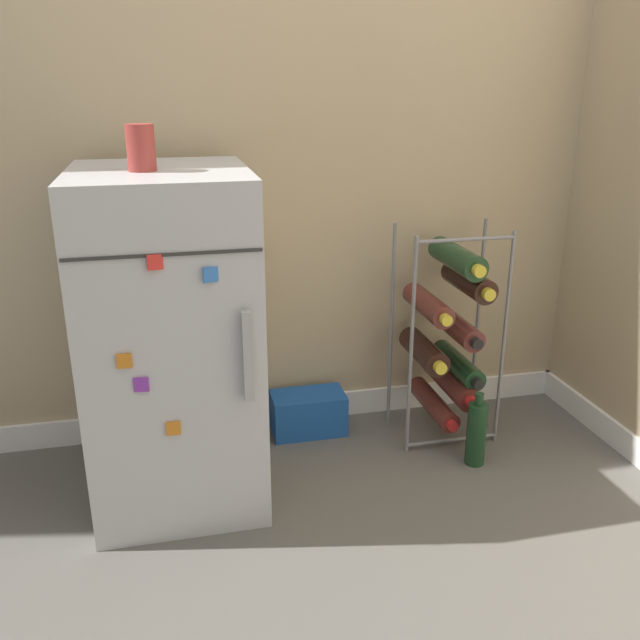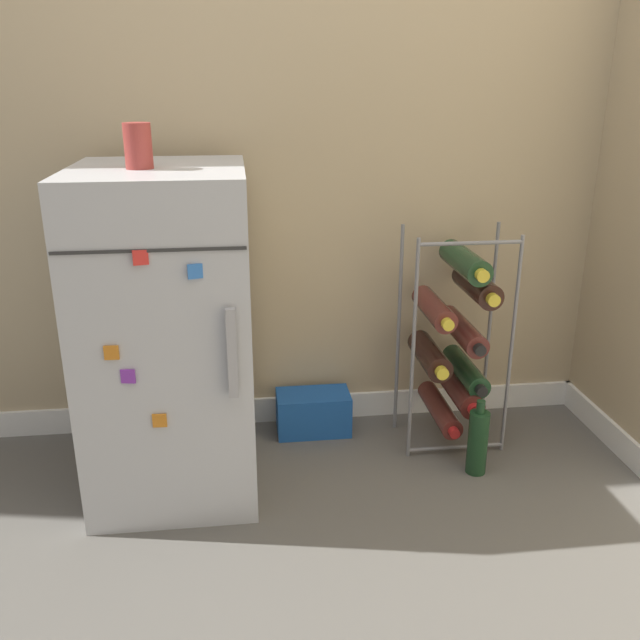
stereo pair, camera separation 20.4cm
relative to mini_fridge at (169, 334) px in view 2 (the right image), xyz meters
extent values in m
plane|color=#56544F|center=(0.52, -0.32, -0.47)|extent=(14.00, 14.00, 0.00)
cube|color=tan|center=(0.52, 0.36, 0.78)|extent=(6.80, 0.06, 2.50)
cube|color=white|center=(0.52, 0.32, -0.42)|extent=(6.80, 0.01, 0.09)
cube|color=#B7BABF|center=(0.00, 0.00, 0.00)|extent=(0.46, 0.54, 0.94)
cube|color=#2D2D2D|center=(0.00, -0.27, 0.31)|extent=(0.45, 0.00, 0.01)
cube|color=#9E9EA3|center=(0.18, -0.29, 0.05)|extent=(0.02, 0.02, 0.23)
cube|color=purple|center=(-0.08, -0.27, -0.01)|extent=(0.04, 0.01, 0.04)
cube|color=orange|center=(-0.11, -0.27, 0.06)|extent=(0.04, 0.01, 0.04)
cube|color=red|center=(-0.02, -0.27, 0.29)|extent=(0.04, 0.01, 0.04)
cube|color=blue|center=(0.10, -0.27, 0.26)|extent=(0.04, 0.02, 0.04)
cube|color=orange|center=(-0.01, -0.27, -0.13)|extent=(0.04, 0.01, 0.04)
cylinder|color=slate|center=(0.73, 0.03, -0.11)|extent=(0.01, 0.01, 0.72)
cylinder|color=slate|center=(1.04, 0.03, -0.11)|extent=(0.01, 0.01, 0.72)
cylinder|color=slate|center=(0.73, 0.22, -0.11)|extent=(0.01, 0.01, 0.72)
cylinder|color=slate|center=(1.04, 0.22, -0.11)|extent=(0.01, 0.01, 0.72)
cylinder|color=slate|center=(0.89, 0.03, -0.45)|extent=(0.32, 0.01, 0.01)
cylinder|color=slate|center=(0.89, 0.03, 0.23)|extent=(0.32, 0.01, 0.01)
cylinder|color=#56231E|center=(0.85, 0.12, -0.36)|extent=(0.07, 0.30, 0.07)
cylinder|color=red|center=(0.85, -0.04, -0.36)|extent=(0.03, 0.02, 0.03)
cylinder|color=#56231E|center=(0.91, 0.12, -0.28)|extent=(0.08, 0.30, 0.08)
cylinder|color=red|center=(0.91, -0.04, -0.28)|extent=(0.04, 0.02, 0.04)
cylinder|color=#19381E|center=(0.93, 0.12, -0.22)|extent=(0.07, 0.29, 0.07)
cylinder|color=black|center=(0.93, -0.03, -0.22)|extent=(0.03, 0.02, 0.03)
cylinder|color=black|center=(0.81, 0.12, -0.16)|extent=(0.08, 0.26, 0.08)
cylinder|color=gold|center=(0.81, -0.01, -0.16)|extent=(0.04, 0.02, 0.04)
cylinder|color=#56231E|center=(0.91, 0.12, -0.08)|extent=(0.07, 0.31, 0.07)
cylinder|color=black|center=(0.91, -0.04, -0.08)|extent=(0.04, 0.02, 0.04)
cylinder|color=#56231E|center=(0.81, 0.12, 0.00)|extent=(0.07, 0.27, 0.07)
cylinder|color=gold|center=(0.81, -0.02, 0.00)|extent=(0.04, 0.02, 0.04)
cylinder|color=black|center=(0.95, 0.12, 0.07)|extent=(0.08, 0.26, 0.08)
cylinder|color=gold|center=(0.95, -0.02, 0.07)|extent=(0.04, 0.02, 0.04)
cylinder|color=#19381E|center=(0.91, 0.12, 0.15)|extent=(0.08, 0.29, 0.08)
cylinder|color=gold|center=(0.91, -0.03, 0.15)|extent=(0.04, 0.02, 0.04)
cube|color=#194C9E|center=(0.44, 0.23, -0.40)|extent=(0.25, 0.14, 0.14)
cylinder|color=maroon|center=(-0.04, -0.04, 0.53)|extent=(0.07, 0.07, 0.11)
cylinder|color=#19381E|center=(0.91, -0.09, -0.37)|extent=(0.06, 0.06, 0.20)
cylinder|color=#19381E|center=(0.91, -0.09, -0.24)|extent=(0.03, 0.03, 0.04)
camera|label=1|loc=(0.00, -1.81, 0.69)|focal=38.00mm
camera|label=2|loc=(0.21, -1.85, 0.69)|focal=38.00mm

